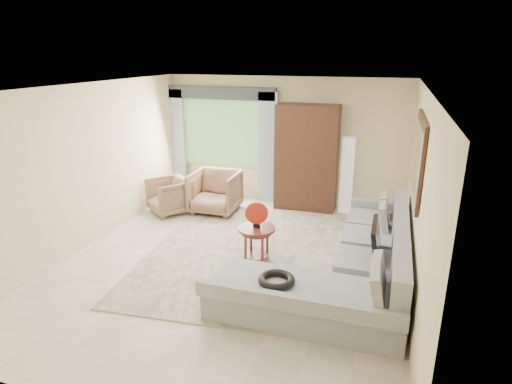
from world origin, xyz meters
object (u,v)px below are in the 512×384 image
(tv_screen, at_px, (376,241))
(floor_lamp, at_px, (347,175))
(armchair_left, at_px, (170,196))
(armchair_right, at_px, (215,192))
(sectional_sofa, at_px, (353,269))
(potted_plant, at_px, (191,185))
(armoire, at_px, (307,158))
(coffee_table, at_px, (257,244))

(tv_screen, height_order, floor_lamp, floor_lamp)
(armchair_left, xyz_separation_m, floor_lamp, (3.30, 1.14, 0.40))
(armchair_left, relative_size, armchair_right, 0.83)
(sectional_sofa, bearing_deg, potted_plant, 143.27)
(armchair_right, bearing_deg, floor_lamp, 17.39)
(sectional_sofa, relative_size, armchair_right, 3.79)
(armoire, bearing_deg, armchair_right, -154.97)
(coffee_table, relative_size, potted_plant, 0.98)
(coffee_table, xyz_separation_m, armoire, (0.23, 2.57, 0.75))
(tv_screen, distance_m, potted_plant, 4.91)
(sectional_sofa, bearing_deg, floor_lamp, 98.33)
(potted_plant, relative_size, floor_lamp, 0.38)
(armchair_right, xyz_separation_m, floor_lamp, (2.46, 0.83, 0.33))
(armchair_left, xyz_separation_m, armoire, (2.50, 1.08, 0.70))
(tv_screen, distance_m, floor_lamp, 3.01)
(tv_screen, xyz_separation_m, armoire, (-1.50, 2.87, 0.33))
(sectional_sofa, distance_m, potted_plant, 4.69)
(sectional_sofa, xyz_separation_m, floor_lamp, (-0.43, 2.96, 0.47))
(armchair_left, relative_size, armoire, 0.36)
(tv_screen, bearing_deg, potted_plant, 145.41)
(armchair_left, distance_m, floor_lamp, 3.52)
(sectional_sofa, distance_m, armoire, 3.24)
(potted_plant, xyz_separation_m, floor_lamp, (3.33, 0.15, 0.46))
(sectional_sofa, height_order, armchair_left, sectional_sofa)
(tv_screen, bearing_deg, armoire, 117.60)
(sectional_sofa, bearing_deg, coffee_table, 167.40)
(potted_plant, bearing_deg, armchair_right, -38.07)
(tv_screen, height_order, coffee_table, tv_screen)
(coffee_table, distance_m, potted_plant, 3.39)
(coffee_table, height_order, armchair_left, armchair_left)
(armchair_right, xyz_separation_m, potted_plant, (-0.87, 0.68, -0.13))
(tv_screen, bearing_deg, coffee_table, 170.22)
(armoire, bearing_deg, floor_lamp, 4.29)
(tv_screen, xyz_separation_m, potted_plant, (-4.03, 2.78, -0.43))
(tv_screen, height_order, armchair_right, tv_screen)
(coffee_table, bearing_deg, armoire, 84.96)
(armoire, bearing_deg, tv_screen, -62.40)
(armchair_right, distance_m, potted_plant, 1.12)
(coffee_table, xyz_separation_m, floor_lamp, (1.03, 2.63, 0.45))
(tv_screen, relative_size, floor_lamp, 0.49)
(sectional_sofa, distance_m, armchair_left, 4.16)
(tv_screen, xyz_separation_m, floor_lamp, (-0.70, 2.93, 0.03))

